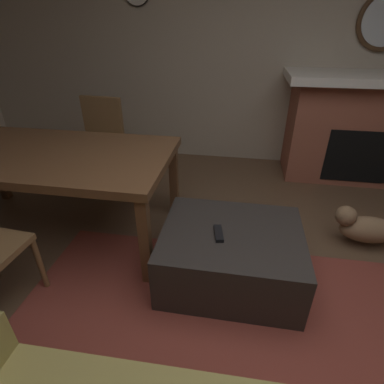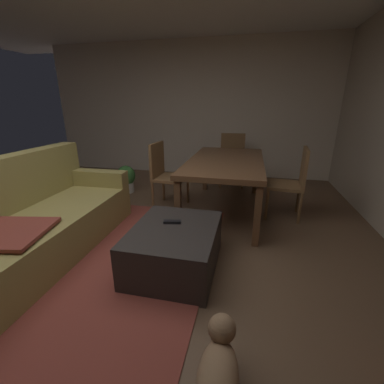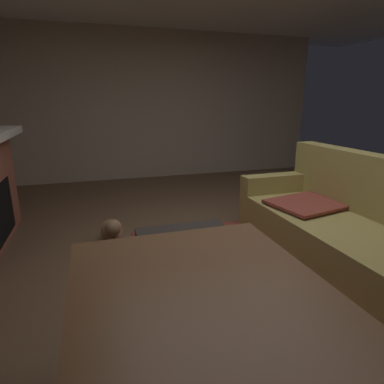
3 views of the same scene
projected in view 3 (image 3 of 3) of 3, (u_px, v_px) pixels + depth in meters
floor at (248, 264)px, 2.94m from camera, size 8.94×8.94×0.00m
wall_left at (160, 106)px, 6.00m from camera, size 0.12×6.06×2.62m
area_rug at (273, 279)px, 2.68m from camera, size 2.60×2.00×0.01m
couch at (347, 229)px, 2.87m from camera, size 2.17×0.94×0.96m
ottoman_coffee_table at (194, 270)px, 2.43m from camera, size 0.92×0.75×0.40m
tv_remote at (204, 248)px, 2.31m from camera, size 0.08×0.17×0.02m
dining_table at (245, 384)px, 0.90m from camera, size 1.89×0.97×0.74m
small_dog at (112, 231)px, 3.23m from camera, size 0.50×0.22×0.30m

